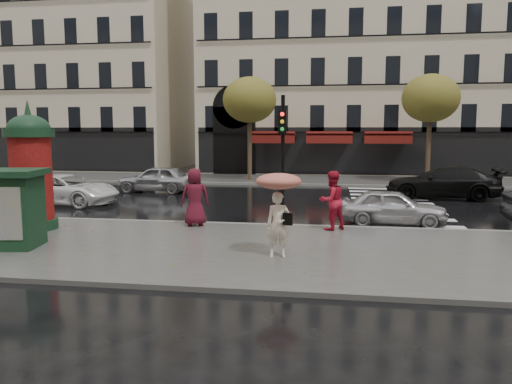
% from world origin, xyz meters
% --- Properties ---
extents(ground, '(160.00, 160.00, 0.00)m').
position_xyz_m(ground, '(0.00, 0.00, 0.00)').
color(ground, black).
rests_on(ground, ground).
extents(near_sidewalk, '(90.00, 7.00, 0.12)m').
position_xyz_m(near_sidewalk, '(0.00, -0.50, 0.06)').
color(near_sidewalk, '#474744').
rests_on(near_sidewalk, ground).
extents(far_sidewalk, '(90.00, 6.00, 0.12)m').
position_xyz_m(far_sidewalk, '(0.00, 19.00, 0.06)').
color(far_sidewalk, '#474744').
rests_on(far_sidewalk, ground).
extents(near_kerb, '(90.00, 0.25, 0.14)m').
position_xyz_m(near_kerb, '(0.00, 3.00, 0.07)').
color(near_kerb, slate).
rests_on(near_kerb, ground).
extents(far_kerb, '(90.00, 0.25, 0.14)m').
position_xyz_m(far_kerb, '(0.00, 16.00, 0.07)').
color(far_kerb, slate).
rests_on(far_kerb, ground).
extents(zebra_crossing, '(3.60, 11.75, 0.01)m').
position_xyz_m(zebra_crossing, '(6.00, 9.60, 0.01)').
color(zebra_crossing, silver).
rests_on(zebra_crossing, ground).
extents(bldg_far_corner, '(26.00, 14.00, 22.90)m').
position_xyz_m(bldg_far_corner, '(6.00, 30.00, 11.31)').
color(bldg_far_corner, '#B7A88C').
rests_on(bldg_far_corner, ground).
extents(bldg_far_left, '(24.00, 14.00, 22.90)m').
position_xyz_m(bldg_far_left, '(-22.00, 30.00, 11.31)').
color(bldg_far_left, '#B7A88C').
rests_on(bldg_far_left, ground).
extents(tree_far_left, '(3.40, 3.40, 6.64)m').
position_xyz_m(tree_far_left, '(-2.00, 18.00, 5.17)').
color(tree_far_left, '#38281C').
rests_on(tree_far_left, ground).
extents(tree_far_right, '(3.40, 3.40, 6.64)m').
position_xyz_m(tree_far_right, '(9.00, 18.00, 5.17)').
color(tree_far_right, '#38281C').
rests_on(tree_far_right, ground).
extents(woman_umbrella, '(1.14, 1.14, 2.20)m').
position_xyz_m(woman_umbrella, '(1.95, -1.32, 1.57)').
color(woman_umbrella, '#F3E0C8').
rests_on(woman_umbrella, near_sidewalk).
extents(woman_red, '(1.17, 1.13, 1.89)m').
position_xyz_m(woman_red, '(3.26, 2.40, 1.07)').
color(woman_red, red).
rests_on(woman_red, near_sidewalk).
extents(man_burgundy, '(1.10, 0.90, 1.93)m').
position_xyz_m(man_burgundy, '(-1.25, 2.40, 1.09)').
color(man_burgundy, '#561120').
rests_on(man_burgundy, near_sidewalk).
extents(morris_column, '(1.54, 1.54, 4.14)m').
position_xyz_m(morris_column, '(-6.27, 1.05, 2.10)').
color(morris_column, '#13321D').
rests_on(morris_column, near_sidewalk).
extents(traffic_light, '(0.28, 0.40, 4.31)m').
position_xyz_m(traffic_light, '(1.64, 2.72, 2.73)').
color(traffic_light, black).
rests_on(traffic_light, near_sidewalk).
extents(newsstand, '(1.98, 1.75, 2.13)m').
position_xyz_m(newsstand, '(-5.39, -1.36, 1.21)').
color(newsstand, '#13321D').
rests_on(newsstand, near_sidewalk).
extents(car_silver, '(3.81, 1.80, 1.26)m').
position_xyz_m(car_silver, '(5.37, 4.20, 0.63)').
color(car_silver, silver).
rests_on(car_silver, ground).
extents(car_white, '(5.02, 2.66, 1.34)m').
position_xyz_m(car_white, '(-8.48, 6.89, 0.67)').
color(car_white, white).
rests_on(car_white, ground).
extents(car_black, '(5.54, 2.73, 1.55)m').
position_xyz_m(car_black, '(8.57, 11.57, 0.77)').
color(car_black, black).
rests_on(car_black, ground).
extents(car_far_silver, '(4.27, 1.91, 1.43)m').
position_xyz_m(car_far_silver, '(-6.00, 11.79, 0.71)').
color(car_far_silver, '#A6A6AB').
rests_on(car_far_silver, ground).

